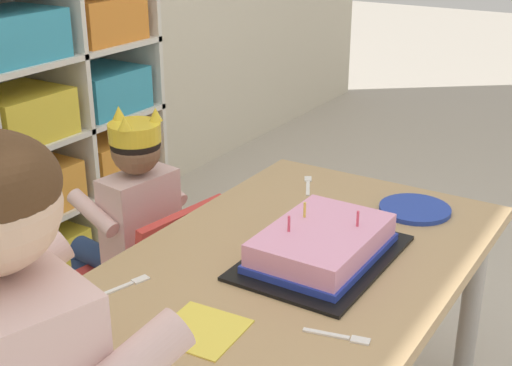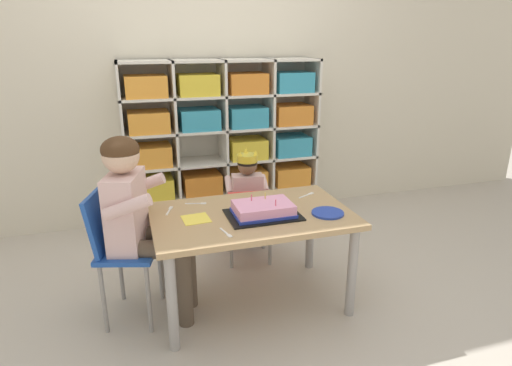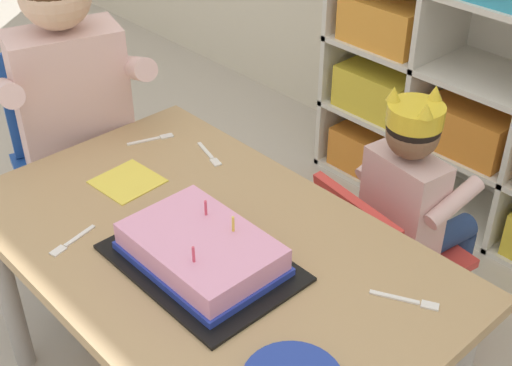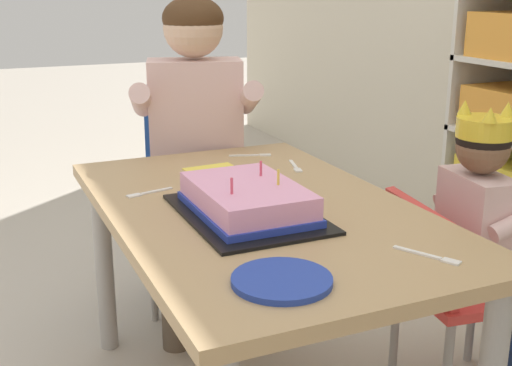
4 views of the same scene
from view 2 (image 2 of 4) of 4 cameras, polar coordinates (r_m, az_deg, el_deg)
The scene contains 15 objects.
ground at distance 2.71m, azimuth -0.51°, elevation -15.39°, with size 16.00×16.00×0.00m, color #BCB2A3.
classroom_back_wall at distance 3.70m, azimuth -7.56°, elevation 17.98°, with size 6.86×0.10×2.97m, color beige.
storage_cubby_shelf at distance 3.59m, azimuth -4.49°, elevation 5.33°, with size 1.59×0.33×1.36m.
activity_table at distance 2.46m, azimuth -0.54°, elevation -5.64°, with size 1.12×0.69×0.58m.
classroom_chair_blue at distance 2.99m, azimuth -0.93°, elevation -4.46°, with size 0.37×0.37×0.57m.
child_with_crown at distance 3.03m, azimuth -1.25°, elevation -1.02°, with size 0.32×0.32×0.81m.
classroom_chair_adult_side at distance 2.48m, azimuth -17.69°, elevation -7.46°, with size 0.41×0.44×0.75m.
adult_helper_seated at distance 2.37m, azimuth -15.38°, elevation -3.46°, with size 0.47×0.46×1.05m.
birthday_cake_on_tray at distance 2.39m, azimuth 0.95°, elevation -3.64°, with size 0.40×0.28×0.11m.
paper_plate_stack at distance 2.45m, azimuth 9.47°, elevation -3.93°, with size 0.18×0.18×0.01m, color #233DA3.
paper_napkin_square at distance 2.38m, azimuth -7.96°, elevation -4.73°, with size 0.14×0.14×0.00m, color #F4DB4C.
fork_by_napkin at distance 2.19m, azimuth -3.95°, elevation -6.66°, with size 0.04×0.12×0.00m.
fork_beside_plate_stack at distance 2.59m, azimuth -7.78°, elevation -2.70°, with size 0.13×0.05×0.00m.
fork_scattered_mid_table at distance 2.52m, azimuth -11.40°, elevation -3.54°, with size 0.06×0.13×0.00m.
fork_near_child_seat at distance 2.72m, azimuth 6.78°, elevation -1.58°, with size 0.13×0.08×0.00m.
Camera 2 is at (-0.64, -2.15, 1.51)m, focal length 30.20 mm.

